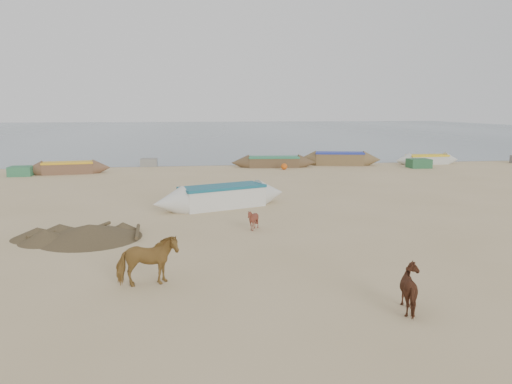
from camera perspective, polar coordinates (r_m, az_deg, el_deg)
ground at (r=15.90m, az=2.12°, el=-5.94°), size 140.00×140.00×0.00m
sea at (r=97.19m, az=-6.78°, el=7.02°), size 160.00×160.00×0.00m
cow_adult at (r=12.38m, az=-12.32°, el=-7.71°), size 1.54×0.87×1.24m
calf_front at (r=17.53m, az=-0.35°, el=-3.19°), size 0.85×0.80×0.75m
calf_right at (r=11.20m, az=17.71°, el=-10.57°), size 0.99×1.10×0.96m
near_canoe at (r=21.56m, az=-3.87°, el=-0.52°), size 6.24×3.48×0.96m
debris_pile at (r=17.40m, az=-18.51°, el=-4.28°), size 3.92×3.92×0.46m
waterline_canoes at (r=35.67m, az=-12.07°, el=3.20°), size 47.86×4.52×0.98m
beach_clutter at (r=35.63m, az=3.73°, el=3.19°), size 47.43×5.41×0.64m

